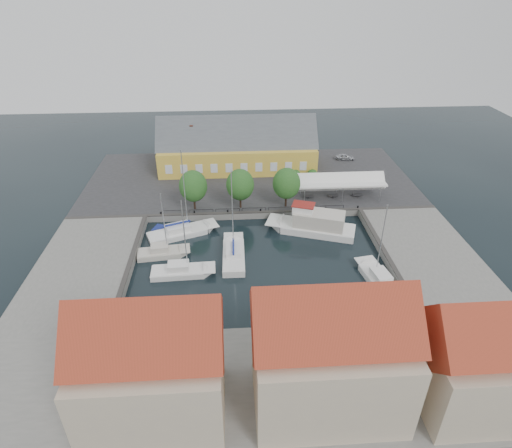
{
  "coord_description": "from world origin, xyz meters",
  "views": [
    {
      "loc": [
        -3.38,
        -46.16,
        32.28
      ],
      "look_at": [
        0.0,
        6.0,
        1.5
      ],
      "focal_mm": 30.0,
      "sensor_mm": 36.0,
      "label": 1
    }
  ],
  "objects": [
    {
      "name": "north_quay",
      "position": [
        0.0,
        23.0,
        0.5
      ],
      "size": [
        56.0,
        26.0,
        1.0
      ],
      "primitive_type": "cube",
      "color": "#2D2D30",
      "rests_on": "ground"
    },
    {
      "name": "townhouses",
      "position": [
        1.93,
        -23.24,
        5.82
      ],
      "size": [
        36.3,
        8.5,
        12.0
      ],
      "color": "#B7A58D",
      "rests_on": "south_bank"
    },
    {
      "name": "east_quay",
      "position": [
        22.0,
        -2.0,
        0.5
      ],
      "size": [
        12.0,
        24.0,
        1.0
      ],
      "primitive_type": "cube",
      "color": "slate",
      "rests_on": "ground"
    },
    {
      "name": "ground",
      "position": [
        0.0,
        0.0,
        0.0
      ],
      "size": [
        140.0,
        140.0,
        0.0
      ],
      "primitive_type": "plane",
      "color": "black",
      "rests_on": "ground"
    },
    {
      "name": "south_bank",
      "position": [
        0.0,
        -21.0,
        0.5
      ],
      "size": [
        56.0,
        14.0,
        1.0
      ],
      "primitive_type": "cube",
      "color": "slate",
      "rests_on": "ground"
    },
    {
      "name": "quay_edge_fittings",
      "position": [
        0.02,
        4.75,
        1.06
      ],
      "size": [
        56.0,
        24.72,
        0.4
      ],
      "color": "#383533",
      "rests_on": "north_quay"
    },
    {
      "name": "east_boat_c",
      "position": [
        14.05,
        -6.19,
        0.26
      ],
      "size": [
        3.94,
        8.62,
        10.7
      ],
      "color": "white",
      "rests_on": "ground"
    },
    {
      "name": "launch_sw",
      "position": [
        -13.71,
        -12.76,
        0.09
      ],
      "size": [
        4.88,
        2.14,
        0.98
      ],
      "color": "white",
      "rests_on": "ground"
    },
    {
      "name": "west_boat_c",
      "position": [
        -9.84,
        -3.09,
        0.26
      ],
      "size": [
        8.1,
        2.87,
        10.84
      ],
      "color": "white",
      "rests_on": "ground"
    },
    {
      "name": "trawler",
      "position": [
        8.34,
        5.86,
        1.02
      ],
      "size": [
        13.17,
        7.68,
        5.0
      ],
      "color": "white",
      "rests_on": "ground"
    },
    {
      "name": "tent_canopy",
      "position": [
        14.0,
        14.5,
        3.68
      ],
      "size": [
        14.0,
        4.0,
        2.83
      ],
      "color": "white",
      "rests_on": "north_quay"
    },
    {
      "name": "center_sailboat",
      "position": [
        -3.32,
        -0.01,
        0.36
      ],
      "size": [
        2.89,
        9.3,
        12.63
      ],
      "color": "white",
      "rests_on": "ground"
    },
    {
      "name": "car_silver",
      "position": [
        18.79,
        30.28,
        1.6
      ],
      "size": [
        3.68,
        1.96,
        1.19
      ],
      "primitive_type": "imported",
      "rotation": [
        0.0,
        0.0,
        1.41
      ],
      "color": "#B0B2B8",
      "rests_on": "north_quay"
    },
    {
      "name": "launch_nw",
      "position": [
        -12.66,
        7.09,
        0.09
      ],
      "size": [
        4.96,
        3.32,
        0.88
      ],
      "color": "navy",
      "rests_on": "ground"
    },
    {
      "name": "quay_trees",
      "position": [
        -2.0,
        12.0,
        4.88
      ],
      "size": [
        18.2,
        4.2,
        6.3
      ],
      "color": "black",
      "rests_on": "north_quay"
    },
    {
      "name": "west_boat_a",
      "position": [
        -10.66,
        6.26,
        0.27
      ],
      "size": [
        10.38,
        6.31,
        13.22
      ],
      "color": "white",
      "rests_on": "ground"
    },
    {
      "name": "car_red",
      "position": [
        -9.92,
        19.16,
        1.73
      ],
      "size": [
        3.56,
        4.61,
        1.46
      ],
      "primitive_type": "imported",
      "rotation": [
        0.0,
        0.0,
        0.52
      ],
      "color": "maroon",
      "rests_on": "north_quay"
    },
    {
      "name": "west_quay",
      "position": [
        -22.0,
        -2.0,
        0.5
      ],
      "size": [
        12.0,
        24.0,
        1.0
      ],
      "primitive_type": "cube",
      "color": "slate",
      "rests_on": "ground"
    },
    {
      "name": "west_boat_b",
      "position": [
        -12.7,
        1.19,
        0.26
      ],
      "size": [
        7.1,
        3.09,
        9.63
      ],
      "color": "beige",
      "rests_on": "ground"
    },
    {
      "name": "warehouse",
      "position": [
        -2.6,
        28.36,
        4.43
      ],
      "size": [
        28.56,
        14.0,
        9.55
      ],
      "color": "gold",
      "rests_on": "north_quay"
    }
  ]
}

